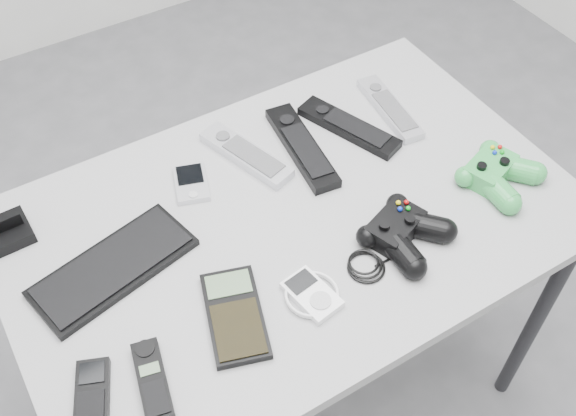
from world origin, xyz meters
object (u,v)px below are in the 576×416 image
controller_black (402,230)px  controller_green (497,172)px  remote_black_b (349,126)px  remote_silver_a (246,154)px  pda (191,183)px  calculator (235,315)px  cordless_handset (152,381)px  mp3_player (312,294)px  remote_silver_b (390,108)px  mobile_phone (92,394)px  remote_black_a (302,146)px  pda_keyboard (113,267)px  desk (291,237)px

controller_black → controller_green: (0.25, 0.02, -0.00)m
remote_black_b → remote_silver_a: bearing=149.6°
controller_black → pda: bearing=110.7°
pda → calculator: calculator is taller
cordless_handset → mp3_player: (0.30, 0.01, -0.00)m
remote_silver_a → remote_silver_b: remote_silver_a is taller
pda → remote_silver_b: bearing=15.5°
remote_black_b → mobile_phone: size_ratio=2.05×
remote_black_a → mobile_phone: (-0.56, -0.29, -0.00)m
mobile_phone → cordless_handset: (0.09, -0.03, 0.00)m
pda_keyboard → remote_silver_a: bearing=7.4°
remote_silver_a → mp3_player: 0.36m
pda_keyboard → remote_silver_b: bearing=-5.4°
remote_black_b → controller_black: 0.30m
remote_black_b → remote_silver_b: same height
pda_keyboard → remote_silver_b: 0.67m
mobile_phone → cordless_handset: bearing=4.5°
desk → calculator: calculator is taller
calculator → controller_black: size_ratio=0.70×
cordless_handset → calculator: bearing=25.7°
remote_silver_b → controller_green: 0.28m
cordless_handset → remote_black_a: bearing=46.6°
mobile_phone → remote_silver_a: bearing=58.8°
pda_keyboard → remote_black_a: bearing=-2.2°
desk → pda_keyboard: bearing=170.2°
remote_black_a → controller_green: size_ratio=1.60×
pda → cordless_handset: cordless_handset is taller
pda_keyboard → cordless_handset: cordless_handset is taller
controller_black → cordless_handset: bearing=163.7°
mp3_player → remote_black_b: bearing=38.0°
remote_silver_a → mobile_phone: remote_silver_a is taller
remote_black_b → controller_green: controller_green is taller
remote_silver_b → cordless_handset: 0.76m
pda → controller_green: size_ratio=0.61×
pda → controller_green: 0.59m
pda_keyboard → pda: size_ratio=3.01×
remote_silver_a → calculator: 0.37m
remote_black_b → pda_keyboard: bearing=167.9°
remote_silver_a → pda_keyboard: bearing=-177.3°
remote_silver_a → calculator: size_ratio=1.20×
controller_black → controller_green: same height
remote_silver_a → remote_black_b: bearing=-27.3°
remote_black_a → remote_black_b: size_ratio=1.08×
pda_keyboard → controller_green: controller_green is taller
remote_silver_a → desk: bearing=-107.9°
calculator → desk: bearing=53.4°
pda → remote_silver_a: remote_silver_a is taller
pda_keyboard → remote_black_b: 0.56m
pda → remote_black_b: remote_black_b is taller
remote_black_b → cordless_handset: bearing=-172.0°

